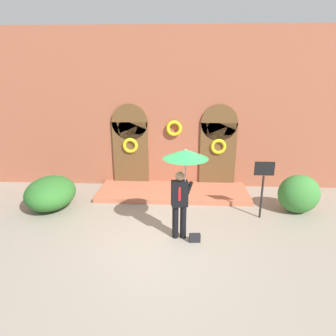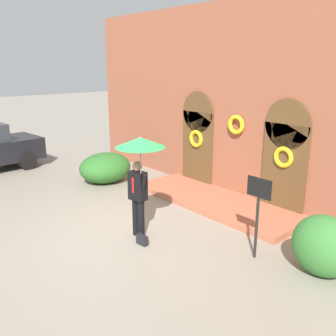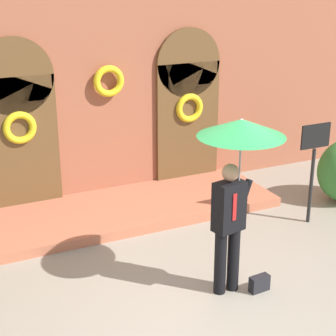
{
  "view_description": "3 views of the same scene",
  "coord_description": "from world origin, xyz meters",
  "views": [
    {
      "loc": [
        0.32,
        -6.72,
        4.11
      ],
      "look_at": [
        -0.11,
        1.77,
        1.38
      ],
      "focal_mm": 32.0,
      "sensor_mm": 36.0,
      "label": 1
    },
    {
      "loc": [
        6.77,
        -4.5,
        3.9
      ],
      "look_at": [
        -0.26,
        1.51,
        1.29
      ],
      "focal_mm": 40.0,
      "sensor_mm": 36.0,
      "label": 2
    },
    {
      "loc": [
        -3.24,
        -5.39,
        4.12
      ],
      "look_at": [
        -0.12,
        1.19,
        1.47
      ],
      "focal_mm": 60.0,
      "sensor_mm": 36.0,
      "label": 3
    }
  ],
  "objects": [
    {
      "name": "handbag",
      "position": [
        0.66,
        -0.03,
        0.11
      ],
      "size": [
        0.29,
        0.14,
        0.22
      ],
      "primitive_type": "cube",
      "rotation": [
        0.0,
        0.0,
        0.08
      ],
      "color": "black",
      "rests_on": "ground"
    },
    {
      "name": "building_facade",
      "position": [
        -0.0,
        4.15,
        2.68
      ],
      "size": [
        14.0,
        2.3,
        5.6
      ],
      "color": "#9E563D",
      "rests_on": "ground"
    },
    {
      "name": "person_with_umbrella",
      "position": [
        0.36,
        0.17,
        1.91
      ],
      "size": [
        1.1,
        1.1,
        2.36
      ],
      "color": "black",
      "rests_on": "ground"
    },
    {
      "name": "shrub_right",
      "position": [
        3.85,
        1.85,
        0.59
      ],
      "size": [
        1.23,
        0.99,
        1.19
      ],
      "primitive_type": "ellipsoid",
      "color": "#387A33",
      "rests_on": "ground"
    },
    {
      "name": "shrub_left",
      "position": [
        -3.8,
        1.76,
        0.5
      ],
      "size": [
        1.5,
        1.78,
        1.0
      ],
      "primitive_type": "ellipsoid",
      "color": "#2D6B28",
      "rests_on": "ground"
    },
    {
      "name": "sign_post",
      "position": [
        2.63,
        1.41,
        1.16
      ],
      "size": [
        0.56,
        0.06,
        1.72
      ],
      "color": "black",
      "rests_on": "ground"
    },
    {
      "name": "ground_plane",
      "position": [
        0.0,
        0.0,
        0.0
      ],
      "size": [
        80.0,
        80.0,
        0.0
      ],
      "primitive_type": "plane",
      "color": "gray"
    }
  ]
}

